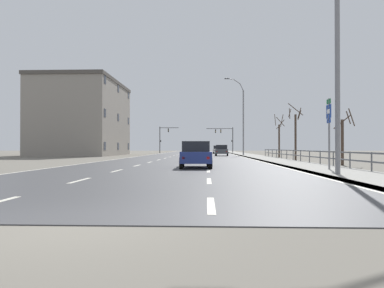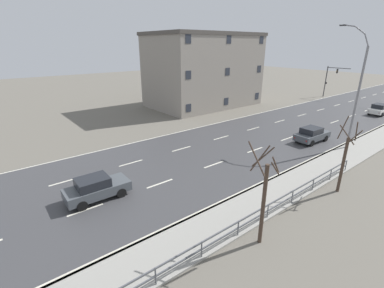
{
  "view_description": "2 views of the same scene",
  "coord_description": "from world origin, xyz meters",
  "px_view_note": "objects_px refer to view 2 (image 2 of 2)",
  "views": [
    {
      "loc": [
        2.24,
        -5.54,
        1.22
      ],
      "look_at": [
        -0.73,
        69.01,
        1.92
      ],
      "focal_mm": 33.96,
      "sensor_mm": 36.0,
      "label": 1
    },
    {
      "loc": [
        17.57,
        19.9,
        9.63
      ],
      "look_at": [
        0.0,
        33.86,
        1.33
      ],
      "focal_mm": 25.3,
      "sensor_mm": 36.0,
      "label": 2
    }
  ],
  "objects_px": {
    "street_lamp_midground": "(356,92)",
    "car_far_left": "(96,188)",
    "car_distant": "(380,109)",
    "car_near_left": "(312,134)",
    "traffic_signal_left": "(330,77)",
    "brick_building": "(203,70)"
  },
  "relations": [
    {
      "from": "traffic_signal_left",
      "to": "car_distant",
      "type": "height_order",
      "value": "traffic_signal_left"
    },
    {
      "from": "traffic_signal_left",
      "to": "car_near_left",
      "type": "height_order",
      "value": "traffic_signal_left"
    },
    {
      "from": "car_far_left",
      "to": "car_near_left",
      "type": "xyz_separation_m",
      "value": [
        2.95,
        21.62,
        0.0
      ]
    },
    {
      "from": "car_far_left",
      "to": "brick_building",
      "type": "xyz_separation_m",
      "value": [
        -18.2,
        24.83,
        4.88
      ]
    },
    {
      "from": "street_lamp_midground",
      "to": "car_far_left",
      "type": "distance_m",
      "value": 23.86
    },
    {
      "from": "car_far_left",
      "to": "car_distant",
      "type": "xyz_separation_m",
      "value": [
        2.98,
        40.38,
        0.0
      ]
    },
    {
      "from": "car_distant",
      "to": "street_lamp_midground",
      "type": "bearing_deg",
      "value": -77.29
    },
    {
      "from": "traffic_signal_left",
      "to": "street_lamp_midground",
      "type": "bearing_deg",
      "value": -60.41
    },
    {
      "from": "brick_building",
      "to": "car_distant",
      "type": "bearing_deg",
      "value": 36.29
    },
    {
      "from": "car_far_left",
      "to": "car_near_left",
      "type": "relative_size",
      "value": 0.99
    },
    {
      "from": "street_lamp_midground",
      "to": "traffic_signal_left",
      "type": "bearing_deg",
      "value": 119.59
    },
    {
      "from": "car_distant",
      "to": "car_near_left",
      "type": "relative_size",
      "value": 1.0
    },
    {
      "from": "street_lamp_midground",
      "to": "car_near_left",
      "type": "height_order",
      "value": "street_lamp_midground"
    },
    {
      "from": "street_lamp_midground",
      "to": "brick_building",
      "type": "distance_m",
      "value": 24.25
    },
    {
      "from": "car_near_left",
      "to": "car_distant",
      "type": "bearing_deg",
      "value": 92.79
    },
    {
      "from": "street_lamp_midground",
      "to": "car_far_left",
      "type": "xyz_separation_m",
      "value": [
        -5.94,
        -22.63,
        -4.71
      ]
    },
    {
      "from": "car_near_left",
      "to": "street_lamp_midground",
      "type": "bearing_deg",
      "value": 21.46
    },
    {
      "from": "traffic_signal_left",
      "to": "car_distant",
      "type": "bearing_deg",
      "value": -34.33
    },
    {
      "from": "street_lamp_midground",
      "to": "car_far_left",
      "type": "bearing_deg",
      "value": -104.72
    },
    {
      "from": "car_far_left",
      "to": "car_near_left",
      "type": "height_order",
      "value": "same"
    },
    {
      "from": "car_distant",
      "to": "brick_building",
      "type": "xyz_separation_m",
      "value": [
        -21.18,
        -15.55,
        4.88
      ]
    },
    {
      "from": "street_lamp_midground",
      "to": "car_near_left",
      "type": "xyz_separation_m",
      "value": [
        -3.0,
        -1.01,
        -4.71
      ]
    }
  ]
}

